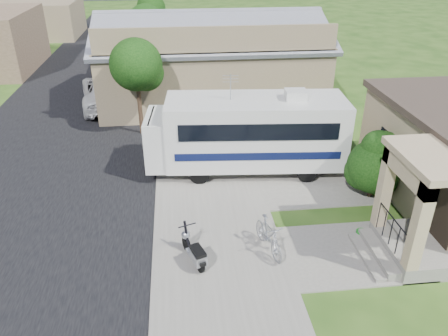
{
  "coord_description": "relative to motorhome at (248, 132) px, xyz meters",
  "views": [
    {
      "loc": [
        -2.01,
        -10.99,
        8.52
      ],
      "look_at": [
        -0.5,
        2.5,
        1.3
      ],
      "focal_mm": 35.0,
      "sensor_mm": 36.0,
      "label": 1
    }
  ],
  "objects": [
    {
      "name": "street_tree_a",
      "position": [
        -4.39,
        4.36,
        1.54
      ],
      "size": [
        2.44,
        2.4,
        4.58
      ],
      "color": "black",
      "rests_on": "ground"
    },
    {
      "name": "pickup_truck",
      "position": [
        -6.58,
        8.7,
        -0.88
      ],
      "size": [
        3.7,
        6.35,
        1.66
      ],
      "primitive_type": "imported",
      "rotation": [
        0.0,
        0.0,
        3.31
      ],
      "color": "silver",
      "rests_on": "ground"
    },
    {
      "name": "scooter",
      "position": [
        -2.45,
        -5.62,
        -1.25
      ],
      "size": [
        0.79,
        1.51,
        1.02
      ],
      "rotation": [
        0.0,
        0.0,
        0.34
      ],
      "color": "black",
      "rests_on": "ground"
    },
    {
      "name": "driveway_slab",
      "position": [
        0.81,
        -0.19,
        -1.68
      ],
      "size": [
        7.0,
        6.0,
        0.05
      ],
      "primitive_type": "cube",
      "color": "slate",
      "rests_on": "ground"
    },
    {
      "name": "street_tree_b",
      "position": [
        -4.39,
        14.36,
        1.69
      ],
      "size": [
        2.44,
        2.4,
        4.73
      ],
      "color": "black",
      "rests_on": "ground"
    },
    {
      "name": "walk_slab",
      "position": [
        2.31,
        -5.69,
        -1.68
      ],
      "size": [
        4.0,
        3.0,
        0.05
      ],
      "primitive_type": "cube",
      "color": "slate",
      "rests_on": "ground"
    },
    {
      "name": "warehouse",
      "position": [
        -0.69,
        9.28,
        0.28
      ],
      "size": [
        12.5,
        8.4,
        5.04
      ],
      "color": "#78684B",
      "rests_on": "ground"
    },
    {
      "name": "garden_hose",
      "position": [
        2.95,
        -4.9,
        -1.62
      ],
      "size": [
        0.39,
        0.39,
        0.17
      ],
      "primitive_type": "cylinder",
      "color": "#16701C",
      "rests_on": "ground"
    },
    {
      "name": "van",
      "position": [
        -6.92,
        15.32,
        -0.75
      ],
      "size": [
        3.16,
        6.74,
        1.9
      ],
      "primitive_type": "imported",
      "rotation": [
        0.0,
        0.0,
        0.08
      ],
      "color": "silver",
      "rests_on": "ground"
    },
    {
      "name": "motorhome",
      "position": [
        0.0,
        0.0,
        0.0
      ],
      "size": [
        7.92,
        3.03,
        3.97
      ],
      "rotation": [
        0.0,
        0.0,
        -0.08
      ],
      "color": "silver",
      "rests_on": "ground"
    },
    {
      "name": "street_tree_c",
      "position": [
        -4.39,
        23.36,
        1.4
      ],
      "size": [
        2.44,
        2.4,
        4.42
      ],
      "color": "black",
      "rests_on": "ground"
    },
    {
      "name": "shrub",
      "position": [
        4.22,
        -2.55,
        -0.36
      ],
      "size": [
        2.15,
        2.05,
        2.63
      ],
      "color": "black",
      "rests_on": "ground"
    },
    {
      "name": "street_slab",
      "position": [
        -8.19,
        5.31,
        -1.7
      ],
      "size": [
        9.0,
        80.0,
        0.02
      ],
      "primitive_type": "cube",
      "color": "black",
      "rests_on": "ground"
    },
    {
      "name": "distant_bldg_near",
      "position": [
        -15.69,
        29.31,
        -0.11
      ],
      "size": [
        8.0,
        7.0,
        3.2
      ],
      "primitive_type": "cube",
      "color": "#78684B",
      "rests_on": "ground"
    },
    {
      "name": "ground",
      "position": [
        -0.69,
        -4.69,
        -1.71
      ],
      "size": [
        120.0,
        120.0,
        0.0
      ],
      "primitive_type": "plane",
      "color": "#1E4111"
    },
    {
      "name": "bicycle",
      "position": [
        -0.2,
        -5.33,
        -1.16
      ],
      "size": [
        0.92,
        1.88,
        1.09
      ],
      "primitive_type": "imported",
      "rotation": [
        0.0,
        0.0,
        0.24
      ],
      "color": "#A4A5AC",
      "rests_on": "ground"
    },
    {
      "name": "sidewalk_slab",
      "position": [
        -1.69,
        5.31,
        -1.68
      ],
      "size": [
        4.0,
        80.0,
        0.06
      ],
      "primitive_type": "cube",
      "color": "slate",
      "rests_on": "ground"
    }
  ]
}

